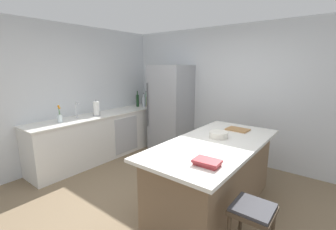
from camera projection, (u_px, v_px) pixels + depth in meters
ground_plane at (162, 209)px, 3.01m from camera, size 7.20×7.20×0.00m
wall_rear at (234, 94)px, 4.47m from camera, size 6.00×0.10×2.60m
wall_left at (59, 96)px, 4.21m from camera, size 0.10×6.00×2.60m
counter_run_left at (103, 135)px, 4.69m from camera, size 0.63×2.91×0.90m
kitchen_island at (214, 175)px, 2.99m from camera, size 1.01×2.13×0.90m
refrigerator at (171, 109)px, 4.99m from camera, size 0.78×0.74×1.87m
bar_stool at (252, 217)px, 2.06m from camera, size 0.36×0.36×0.63m
sink_faucet at (76, 110)px, 4.19m from camera, size 0.15×0.05×0.30m
flower_vase at (60, 117)px, 3.89m from camera, size 0.08×0.08×0.30m
paper_towel_roll at (96, 109)px, 4.42m from camera, size 0.14×0.14×0.31m
gin_bottle at (146, 99)px, 5.61m from camera, size 0.07×0.07×0.34m
olive_oil_bottle at (147, 101)px, 5.46m from camera, size 0.05×0.05×0.31m
soda_bottle at (144, 101)px, 5.40m from camera, size 0.07×0.07×0.32m
wine_bottle at (138, 100)px, 5.40m from camera, size 0.07×0.07×0.37m
cookbook_stack at (207, 162)px, 2.21m from camera, size 0.27×0.19×0.06m
mixing_bowl at (218, 135)px, 3.06m from camera, size 0.24×0.24×0.08m
cutting_board at (238, 129)px, 3.43m from camera, size 0.32×0.25×0.02m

